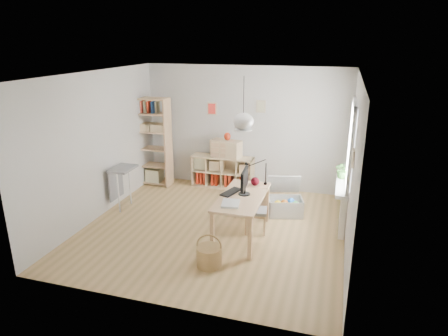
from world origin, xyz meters
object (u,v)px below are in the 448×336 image
(tall_bookshelf, at_px, (152,138))
(chair, at_px, (256,207))
(storage_chest, at_px, (285,202))
(desk, at_px, (242,201))
(drawer_chest, at_px, (226,149))
(cube_shelf, at_px, (222,174))
(monitor, at_px, (244,181))

(tall_bookshelf, relative_size, chair, 2.64)
(storage_chest, bearing_deg, desk, -131.18)
(storage_chest, distance_m, drawer_chest, 1.94)
(cube_shelf, bearing_deg, drawer_chest, -21.40)
(cube_shelf, height_order, tall_bookshelf, tall_bookshelf)
(desk, distance_m, monitor, 0.34)
(chair, distance_m, storage_chest, 0.96)
(tall_bookshelf, bearing_deg, chair, -30.75)
(desk, distance_m, chair, 0.42)
(cube_shelf, bearing_deg, desk, -65.39)
(drawer_chest, bearing_deg, desk, -55.56)
(desk, xyz_separation_m, tall_bookshelf, (-2.59, 1.95, 0.43))
(storage_chest, bearing_deg, cube_shelf, 131.45)
(chair, relative_size, drawer_chest, 1.14)
(desk, distance_m, cube_shelf, 2.48)
(desk, bearing_deg, drawer_chest, 112.72)
(monitor, relative_size, drawer_chest, 0.75)
(cube_shelf, xyz_separation_m, tall_bookshelf, (-1.56, -0.28, 0.79))
(chair, bearing_deg, monitor, -132.40)
(chair, bearing_deg, drawer_chest, 111.45)
(chair, xyz_separation_m, monitor, (-0.16, -0.24, 0.56))
(storage_chest, height_order, monitor, monitor)
(tall_bookshelf, relative_size, drawer_chest, 3.00)
(chair, distance_m, drawer_chest, 2.23)
(storage_chest, bearing_deg, monitor, -131.67)
(monitor, distance_m, drawer_chest, 2.33)
(cube_shelf, relative_size, monitor, 2.80)
(desk, xyz_separation_m, drawer_chest, (-0.92, 2.19, 0.25))
(storage_chest, xyz_separation_m, monitor, (-0.56, -1.10, 0.77))
(drawer_chest, bearing_deg, monitor, -54.54)
(cube_shelf, distance_m, monitor, 2.50)
(drawer_chest, bearing_deg, cube_shelf, 170.31)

